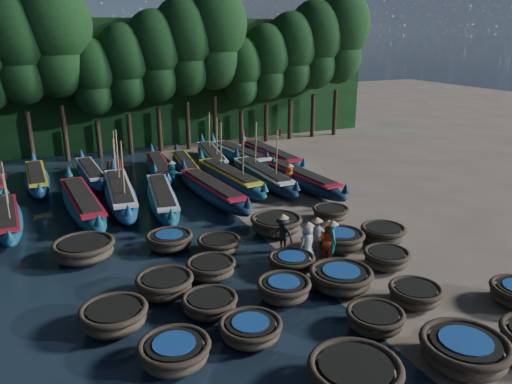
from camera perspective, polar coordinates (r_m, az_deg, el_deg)
name	(u,v)px	position (r m, az deg, el deg)	size (l,w,h in m)	color
ground	(274,247)	(22.08, 2.04, -6.33)	(120.00, 120.00, 0.00)	#7D705C
foliage_wall	(145,83)	(42.62, -12.56, 12.07)	(40.00, 3.00, 10.00)	black
coracle_2	(355,375)	(14.17, 11.23, -19.81)	(2.88, 2.88, 0.85)	#4C412F
coracle_3	(464,351)	(15.88, 22.70, -16.38)	(3.12, 3.12, 0.85)	#4C412F
coracle_5	(174,352)	(14.99, -9.30, -17.59)	(2.57, 2.57, 0.74)	#4C412F
coracle_6	(251,329)	(15.82, -0.63, -15.44)	(2.44, 2.44, 0.65)	#4C412F
coracle_7	(375,319)	(16.71, 13.45, -13.95)	(2.20, 2.20, 0.68)	#4C412F
coracle_8	(415,294)	(18.44, 17.73, -11.06)	(2.26, 2.26, 0.70)	#4C412F
coracle_10	(114,317)	(16.89, -15.93, -13.53)	(2.37, 2.37, 0.80)	#4C412F
coracle_11	(210,304)	(17.16, -5.29, -12.62)	(2.29, 2.29, 0.66)	#4C412F
coracle_12	(284,289)	(17.87, 3.19, -11.01)	(2.36, 2.36, 0.75)	#4C412F
coracle_13	(341,278)	(18.77, 9.66, -9.69)	(2.60, 2.60, 0.79)	#4C412F
coracle_14	(386,258)	(20.75, 14.68, -7.33)	(1.88, 1.88, 0.74)	#4C412F
coracle_15	(165,285)	(18.38, -10.38, -10.38)	(2.27, 2.27, 0.79)	#4C412F
coracle_16	(211,268)	(19.46, -5.16, -8.64)	(2.04, 2.04, 0.68)	#4C412F
coracle_17	(292,262)	(19.83, 4.09, -8.04)	(2.17, 2.17, 0.69)	#4C412F
coracle_18	(340,240)	(21.95, 9.56, -5.39)	(2.20, 2.20, 0.82)	#4C412F
coracle_19	(383,234)	(23.01, 14.32, -4.63)	(2.10, 2.10, 0.80)	#4C412F
coracle_20	(84,249)	(21.89, -19.07, -6.22)	(2.82, 2.82, 0.84)	#4C412F
coracle_21	(170,240)	(22.05, -9.86, -5.46)	(2.04, 2.04, 0.71)	#4C412F
coracle_22	(219,244)	(21.45, -4.27, -5.99)	(1.98, 1.98, 0.68)	#4C412F
coracle_23	(276,224)	(23.38, 2.31, -3.68)	(2.79, 2.79, 0.81)	#4C412F
coracle_24	(331,213)	(25.26, 8.53, -2.37)	(2.09, 2.09, 0.68)	#4C412F
long_boat_1	(8,219)	(26.74, -26.45, -2.74)	(1.51, 7.25, 3.08)	navy
long_boat_2	(82,203)	(27.14, -19.22, -1.24)	(2.10, 9.20, 1.62)	navy
long_boat_3	(120,194)	(28.05, -15.24, -0.23)	(2.40, 9.19, 3.92)	navy
long_boat_4	(162,198)	(27.09, -10.66, -0.66)	(2.69, 8.42, 1.50)	navy
long_boat_5	(212,191)	(27.88, -5.06, 0.16)	(2.27, 8.76, 1.55)	#0F2037
long_boat_6	(229,178)	(30.24, -3.08, 1.65)	(2.27, 8.82, 3.76)	navy
long_boat_7	(263,176)	(30.54, 0.79, 1.83)	(1.56, 8.75, 3.71)	#0F2037
long_boat_8	(301,179)	(30.04, 5.21, 1.47)	(2.16, 8.71, 1.54)	#0F2037
long_boat_10	(37,178)	(33.02, -23.75, 1.42)	(1.49, 8.00, 1.41)	navy
long_boat_11	(91,173)	(33.04, -18.34, 2.02)	(1.63, 7.71, 1.36)	navy
long_boat_12	(115,177)	(31.96, -15.82, 1.71)	(2.50, 7.36, 3.17)	#0F2037
long_boat_13	(159,168)	(33.20, -11.00, 2.73)	(2.25, 7.95, 1.41)	navy
long_boat_14	(185,165)	(33.84, -8.10, 3.10)	(2.12, 7.33, 1.30)	#0F2037
long_boat_15	(212,157)	(35.53, -5.09, 4.04)	(2.73, 8.30, 3.57)	navy
long_boat_16	(240,156)	(35.59, -1.80, 4.17)	(2.67, 8.78, 1.56)	navy
long_boat_17	(270,156)	(35.32, 1.63, 4.11)	(1.97, 9.22, 1.62)	navy
fisherman_0	(308,242)	(20.51, 5.91, -5.67)	(0.94, 0.77, 1.86)	beige
fisherman_1	(332,239)	(20.86, 8.68, -5.29)	(0.52, 0.66, 1.83)	#19606C
fisherman_2	(328,239)	(20.93, 8.20, -5.36)	(0.90, 0.97, 1.81)	#B44118
fisherman_3	(283,233)	(21.31, 3.05, -4.75)	(1.04, 1.22, 1.84)	black
fisherman_4	(316,236)	(21.10, 6.90, -5.04)	(1.02, 0.60, 1.83)	beige
fisherman_5	(172,175)	(30.09, -9.59, 1.89)	(1.63, 1.01, 1.88)	#19606C
fisherman_6	(289,176)	(29.73, 3.83, 1.81)	(0.78, 0.55, 1.70)	#B44118
tree_3	(18,48)	(37.95, -25.59, 14.66)	(4.92, 4.92, 11.60)	black
tree_4	(53,37)	(38.01, -22.15, 16.11)	(5.34, 5.34, 12.58)	black
tree_5	(93,76)	(38.34, -18.18, 12.46)	(3.68, 3.68, 8.68)	black
tree_6	(124,66)	(38.64, -14.81, 13.79)	(4.09, 4.09, 9.65)	black
tree_7	(155,55)	(39.08, -11.47, 15.06)	(4.51, 4.51, 10.63)	black
tree_8	(184,46)	(39.66, -8.18, 16.24)	(4.92, 4.92, 11.60)	black
tree_9	(213,36)	(40.38, -4.95, 17.34)	(5.34, 5.34, 12.58)	black
tree_10	(241,71)	(41.34, -1.77, 13.66)	(3.68, 3.68, 8.68)	black
tree_11	(266,62)	(42.25, 1.19, 14.67)	(4.09, 4.09, 9.65)	black
tree_12	(291,53)	(43.27, 4.04, 15.61)	(4.51, 4.51, 10.63)	black
tree_13	(315,44)	(44.39, 6.78, 16.46)	(4.92, 4.92, 11.60)	black
tree_14	(338,35)	(45.62, 9.40, 17.24)	(5.34, 5.34, 12.58)	black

